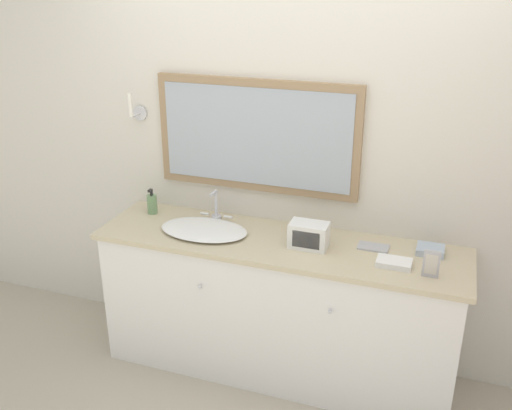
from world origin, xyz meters
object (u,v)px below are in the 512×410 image
Objects in this scene: appliance_box at (309,235)px; picture_frame at (431,264)px; sink_basin at (204,229)px; soap_bottle at (152,204)px.

picture_frame is at bearing -10.57° from appliance_box.
picture_frame is at bearing -4.97° from sink_basin.
soap_bottle is at bearing 171.40° from picture_frame.
appliance_box is (1.02, -0.13, 0.01)m from soap_bottle.
soap_bottle reaches higher than picture_frame.
soap_bottle is 1.11× the size of picture_frame.
appliance_box is (0.61, 0.01, 0.05)m from sink_basin.
sink_basin is at bearing -178.97° from appliance_box.
appliance_box is 0.65m from picture_frame.
picture_frame is at bearing -8.60° from soap_bottle.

